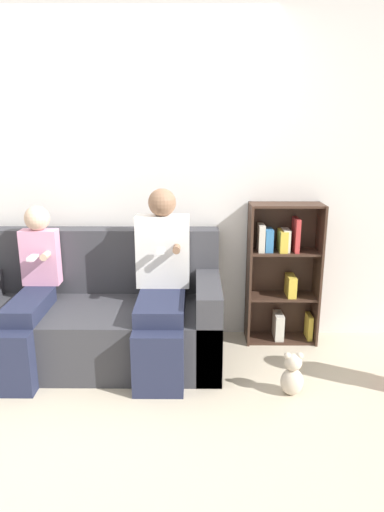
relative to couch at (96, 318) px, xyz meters
name	(u,v)px	position (x,y,z in m)	size (l,w,h in m)	color
ground_plane	(91,394)	(0.06, -0.52, -0.30)	(14.00, 14.00, 0.00)	beige
back_wall	(109,180)	(0.06, 0.45, 0.97)	(10.00, 0.06, 2.55)	silver
couch	(96,318)	(0.00, 0.00, 0.00)	(1.83, 0.84, 0.92)	#38383D
adult_seated	(161,280)	(0.50, -0.11, 0.33)	(0.38, 0.77, 1.25)	#232842
child_seated	(31,291)	(-0.41, -0.14, 0.26)	(0.27, 0.79, 1.12)	#232842
bookshelf	(282,272)	(1.42, 0.31, 0.26)	(0.55, 0.25, 1.11)	#3D281E
teddy_bear	(292,375)	(1.36, -0.52, -0.17)	(0.15, 0.12, 0.30)	beige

